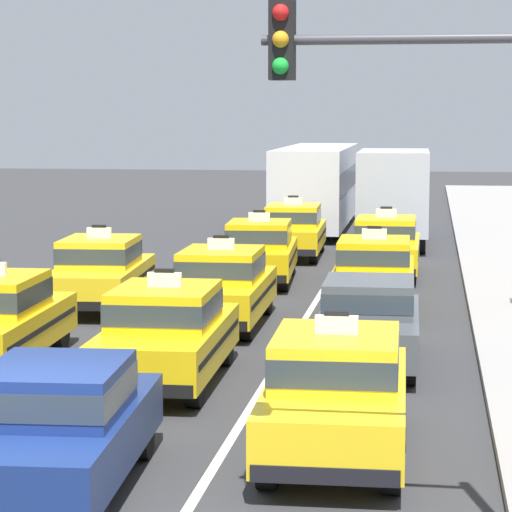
{
  "coord_description": "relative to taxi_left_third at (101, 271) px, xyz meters",
  "views": [
    {
      "loc": [
        4.28,
        -11.75,
        4.5
      ],
      "look_at": [
        0.41,
        14.05,
        1.3
      ],
      "focal_mm": 81.66,
      "sensor_mm": 36.0,
      "label": 1
    }
  ],
  "objects": [
    {
      "name": "lane_stripe_left_center",
      "position": [
        1.63,
        5.92,
        -0.87
      ],
      "size": [
        0.14,
        80.0,
        0.01
      ],
      "primitive_type": "cube",
      "color": "silver",
      "rests_on": "ground"
    },
    {
      "name": "lane_stripe_center_right",
      "position": [
        4.83,
        5.92,
        -0.87
      ],
      "size": [
        0.14,
        80.0,
        0.01
      ],
      "primitive_type": "cube",
      "color": "silver",
      "rests_on": "ground"
    },
    {
      "name": "taxi_left_third",
      "position": [
        0.0,
        0.0,
        0.0
      ],
      "size": [
        2.11,
        4.67,
        1.96
      ],
      "color": "black",
      "rests_on": "ground"
    },
    {
      "name": "sedan_center_nearest",
      "position": [
        3.19,
        -12.87,
        -0.03
      ],
      "size": [
        2.01,
        4.39,
        1.58
      ],
      "color": "black",
      "rests_on": "ground"
    },
    {
      "name": "taxi_center_second",
      "position": [
        3.2,
        -7.19,
        0.0
      ],
      "size": [
        1.91,
        4.6,
        1.96
      ],
      "color": "black",
      "rests_on": "ground"
    },
    {
      "name": "taxi_center_third",
      "position": [
        3.18,
        -1.83,
        0.0
      ],
      "size": [
        1.88,
        4.59,
        1.96
      ],
      "color": "black",
      "rests_on": "ground"
    },
    {
      "name": "taxi_center_fourth",
      "position": [
        3.04,
        4.61,
        0.0
      ],
      "size": [
        2.09,
        4.66,
        1.96
      ],
      "color": "black",
      "rests_on": "ground"
    },
    {
      "name": "taxi_center_fifth",
      "position": [
        3.29,
        10.21,
        0.0
      ],
      "size": [
        1.95,
        4.61,
        1.96
      ],
      "color": "black",
      "rests_on": "ground"
    },
    {
      "name": "bus_center_sixth",
      "position": [
        3.18,
        19.15,
        0.94
      ],
      "size": [
        2.58,
        11.21,
        3.22
      ],
      "color": "black",
      "rests_on": "ground"
    },
    {
      "name": "taxi_right_nearest",
      "position": [
        6.34,
        -10.88,
        0.0
      ],
      "size": [
        1.91,
        4.6,
        1.96
      ],
      "color": "black",
      "rests_on": "ground"
    },
    {
      "name": "sedan_right_second",
      "position": [
        6.47,
        -5.31,
        -0.03
      ],
      "size": [
        1.82,
        4.33,
        1.58
      ],
      "color": "black",
      "rests_on": "ground"
    },
    {
      "name": "taxi_right_third",
      "position": [
        6.27,
        0.67,
        0.0
      ],
      "size": [
        1.89,
        4.59,
        1.96
      ],
      "color": "black",
      "rests_on": "ground"
    },
    {
      "name": "taxi_right_fourth",
      "position": [
        6.33,
        6.3,
        0.0
      ],
      "size": [
        1.83,
        4.56,
        1.96
      ],
      "color": "black",
      "rests_on": "ground"
    },
    {
      "name": "box_truck_right_fifth",
      "position": [
        6.29,
        14.09,
        0.9
      ],
      "size": [
        2.37,
        6.99,
        3.27
      ],
      "color": "black",
      "rests_on": "ground"
    },
    {
      "name": "traffic_light_pole",
      "position": [
        7.72,
        -14.62,
        2.94
      ],
      "size": [
        2.87,
        0.33,
        5.58
      ],
      "color": "#47474C",
      "rests_on": "ground"
    }
  ]
}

